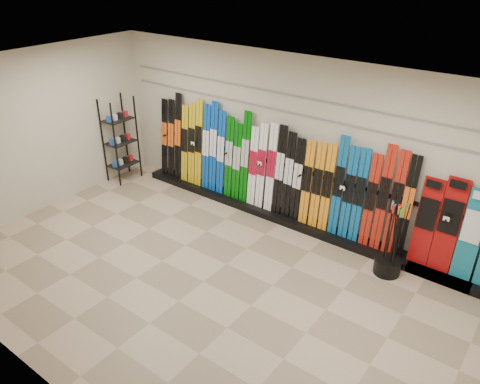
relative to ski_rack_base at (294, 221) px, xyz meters
The scene contains 12 objects.
floor 2.29m from the ski_rack_base, 95.64° to the right, with size 8.00×8.00×0.00m, color gray.
back_wall 1.47m from the ski_rack_base, 135.64° to the left, with size 8.00×8.00×0.00m, color beige.
left_wall 5.01m from the ski_rack_base, 151.65° to the right, with size 5.00×5.00×0.00m, color beige.
ceiling 3.73m from the ski_rack_base, 95.64° to the right, with size 8.00×8.00×0.00m, color silver.
ski_rack_base is the anchor object (origin of this frame).
skis 1.13m from the ski_rack_base, behind, with size 5.37×0.20×1.82m.
snowboards 2.94m from the ski_rack_base, ahead, with size 1.57×0.23×1.49m.
accessory_rack 4.11m from the ski_rack_base, behind, with size 0.40×0.60×1.82m, color black.
pole_bin 1.95m from the ski_rack_base, 11.91° to the right, with size 0.41×0.41×0.25m, color black.
ski_poles 2.02m from the ski_rack_base, 11.25° to the right, with size 0.26×0.32×1.18m.
slatwall_rail_0 1.96m from the ski_rack_base, 138.37° to the left, with size 7.60×0.02×0.03m, color gray.
slatwall_rail_1 2.26m from the ski_rack_base, 138.37° to the left, with size 7.60×0.02×0.03m, color gray.
Camera 1 is at (3.84, -4.20, 4.48)m, focal length 35.00 mm.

